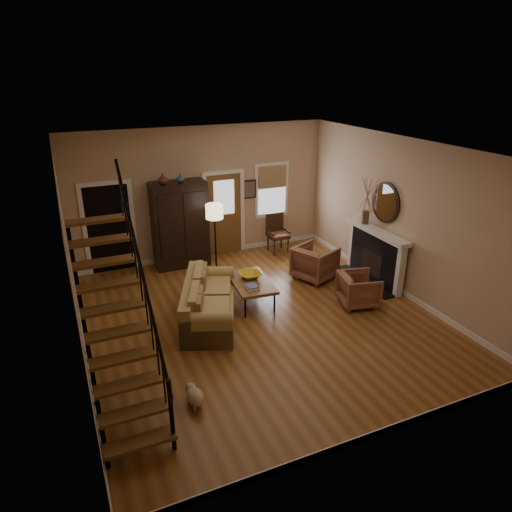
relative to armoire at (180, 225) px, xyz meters
name	(u,v)px	position (x,y,z in m)	size (l,w,h in m)	color
room	(209,222)	(0.29, -1.39, 0.46)	(7.00, 7.33, 3.30)	brown
staircase	(114,302)	(-2.08, -4.45, 0.55)	(0.94, 2.80, 3.20)	brown
fireplace	(377,250)	(3.83, -2.65, -0.31)	(0.33, 1.95, 2.30)	black
armoire	(180,225)	(0.00, 0.00, 0.00)	(1.30, 0.60, 2.10)	black
vase_a	(163,179)	(-0.35, -0.10, 1.17)	(0.24, 0.24, 0.25)	#4C2619
vase_b	(180,178)	(0.05, -0.10, 1.16)	(0.20, 0.20, 0.21)	#334C60
sofa	(209,302)	(-0.22, -2.84, -0.65)	(0.93, 2.15, 0.80)	tan
coffee_table	(251,291)	(0.80, -2.50, -0.80)	(0.76, 1.31, 0.50)	brown
bowl	(250,275)	(0.85, -2.35, -0.49)	(0.45, 0.45, 0.11)	gold
books	(251,286)	(0.68, -2.80, -0.52)	(0.24, 0.33, 0.06)	beige
armchair_left	(359,289)	(2.79, -3.47, -0.71)	(0.73, 0.76, 0.69)	brown
armchair_right	(315,263)	(2.61, -2.00, -0.66)	(0.84, 0.86, 0.79)	brown
floor_lamp	(215,240)	(0.59, -0.88, -0.19)	(0.39, 0.39, 1.72)	black
side_chair	(278,234)	(2.55, -0.20, -0.54)	(0.54, 0.54, 1.02)	#382111
dog	(195,398)	(-1.18, -5.08, -0.90)	(0.24, 0.40, 0.29)	beige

